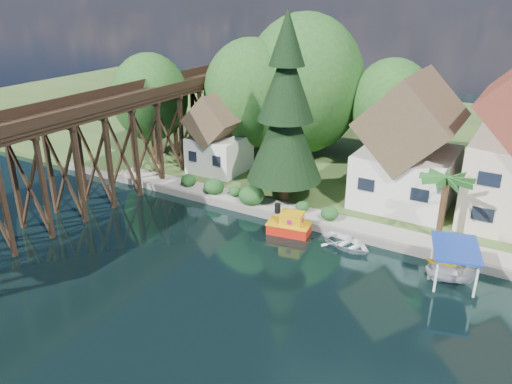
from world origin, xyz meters
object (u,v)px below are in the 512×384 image
shed (219,138)px  palm_tree (447,182)px  trestle_bridge (110,139)px  tugboat (290,225)px  boat_yellow (446,263)px  house_left (409,150)px  boat_canopy (453,267)px  conifer (286,113)px  boat_white_a (347,242)px

shed → palm_tree: 22.56m
trestle_bridge → tugboat: trestle_bridge is taller
palm_tree → boat_yellow: palm_tree is taller
house_left → boat_canopy: house_left is taller
house_left → shed: 18.11m
trestle_bridge → boat_yellow: size_ratio=16.86×
conifer → boat_white_a: bearing=-30.9°
trestle_bridge → palm_tree: (27.12, 5.09, -0.30)m
conifer → boat_canopy: size_ratio=3.40×
shed → house_left: bearing=4.8°
house_left → tugboat: bearing=-122.8°
tugboat → boat_white_a: size_ratio=0.91×
palm_tree → tugboat: bearing=-159.9°
shed → boat_yellow: 24.82m
shed → boat_canopy: size_ratio=1.70×
trestle_bridge → boat_white_a: trestle_bridge is taller
conifer → tugboat: bearing=-57.8°
boat_white_a → boat_yellow: 6.89m
shed → boat_canopy: shed is taller
trestle_bridge → shed: size_ratio=5.63×
conifer → boat_yellow: bearing=-17.1°
house_left → palm_tree: (4.12, -5.73, -0.09)m
shed → conifer: 10.41m
shed → tugboat: size_ratio=2.23×
house_left → palm_tree: bearing=-54.3°
shed → boat_yellow: bearing=-18.3°
trestle_bridge → shed: bearing=61.8°
house_left → boat_white_a: house_left is taller
boat_white_a → boat_yellow: size_ratio=1.48×
boat_canopy → trestle_bridge: bearing=-179.1°
shed → boat_white_a: (16.50, -7.79, -3.42)m
palm_tree → tugboat: size_ratio=1.48×
boat_yellow → boat_white_a: bearing=91.6°
conifer → boat_yellow: conifer is taller
boat_yellow → trestle_bridge: bearing=94.3°
tugboat → boat_yellow: 11.49m
house_left → shed: (-18.00, -1.50, -1.31)m
shed → palm_tree: (22.12, -4.23, 1.22)m
palm_tree → boat_white_a: 8.11m
house_left → conifer: 10.66m
tugboat → boat_yellow: tugboat is taller
trestle_bridge → palm_tree: size_ratio=8.48×
boat_white_a → boat_yellow: (6.88, 0.07, 0.29)m
house_left → trestle_bridge: bearing=-154.8°
trestle_bridge → boat_white_a: (21.50, 1.54, -4.95)m
boat_white_a → boat_canopy: size_ratio=0.84×
conifer → boat_canopy: (15.02, -5.62, -6.95)m
palm_tree → boat_white_a: size_ratio=1.34×
house_left → conifer: (-9.07, -4.76, 2.92)m
tugboat → shed: bearing=146.2°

